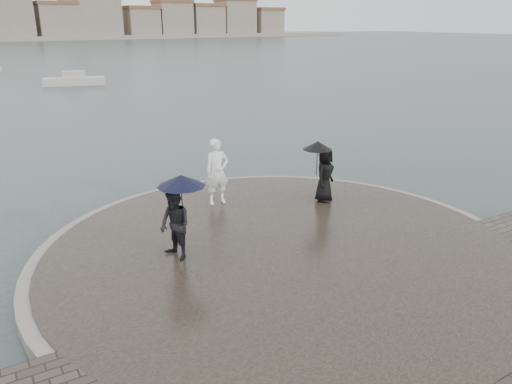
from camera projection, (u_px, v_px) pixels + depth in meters
ground at (379, 327)px, 10.01m from camera, size 400.00×400.00×0.00m
kerb_ring at (282, 254)px, 12.79m from camera, size 12.50×12.50×0.32m
quay_tip at (282, 253)px, 12.78m from camera, size 11.90×11.90×0.36m
statue at (217, 172)px, 15.43m from camera, size 0.80×0.57×2.05m
visitor_left at (177, 212)px, 11.82m from camera, size 1.24×1.16×2.04m
visitor_right at (323, 168)px, 15.61m from camera, size 1.22×1.01×1.95m
boats at (20, 75)px, 51.77m from camera, size 13.13×20.10×1.50m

